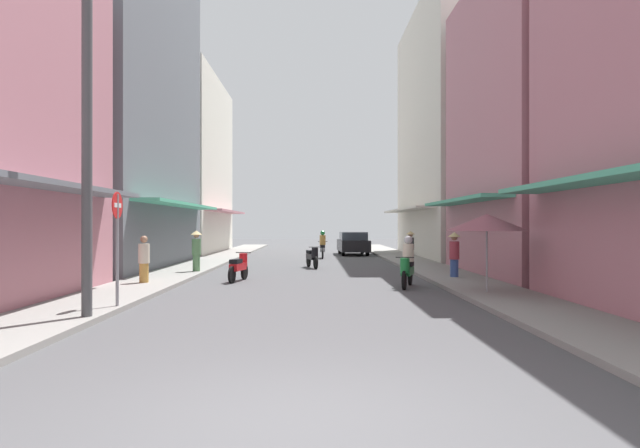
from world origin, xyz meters
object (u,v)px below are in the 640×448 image
pedestrian_foreground (196,250)px  pedestrian_far (454,253)px  street_sign_no_entry (117,234)px  motorbike_black (312,257)px  vendor_umbrella (487,222)px  utility_pole (87,127)px  parked_car (353,243)px  motorbike_red (239,266)px  motorbike_silver (323,246)px  pedestrian_midway (411,245)px  pedestrian_crossing (144,261)px  motorbike_green (407,264)px

pedestrian_foreground → pedestrian_far: pedestrian_foreground is taller
pedestrian_far → street_sign_no_entry: street_sign_no_entry is taller
motorbike_black → vendor_umbrella: vendor_umbrella is taller
street_sign_no_entry → vendor_umbrella: bearing=14.6°
pedestrian_far → utility_pole: 12.43m
street_sign_no_entry → parked_car: bearing=72.5°
motorbike_red → motorbike_black: size_ratio=1.01×
street_sign_no_entry → utility_pole: bearing=-94.3°
pedestrian_foreground → street_sign_no_entry: (0.19, -8.70, 0.76)m
motorbike_silver → parked_car: 4.05m
motorbike_black → street_sign_no_entry: 12.40m
street_sign_no_entry → motorbike_silver: bearing=75.1°
motorbike_red → pedestrian_far: (7.39, 0.23, 0.43)m
vendor_umbrella → motorbike_silver: bearing=104.6°
pedestrian_midway → street_sign_no_entry: (-9.08, -13.95, 0.81)m
pedestrian_midway → vendor_umbrella: bearing=-90.4°
motorbike_black → parked_car: size_ratio=0.43×
utility_pole → street_sign_no_entry: bearing=85.7°
motorbike_black → street_sign_no_entry: bearing=-110.3°
pedestrian_crossing → pedestrian_far: (10.14, 1.66, 0.15)m
parked_car → street_sign_no_entry: street_sign_no_entry is taller
motorbike_green → motorbike_silver: 14.05m
pedestrian_crossing → street_sign_no_entry: (0.93, -4.73, 0.93)m
motorbike_green → pedestrian_midway: pedestrian_midway is taller
motorbike_green → parked_car: motorbike_green is taller
motorbike_red → vendor_umbrella: bearing=-27.9°
pedestrian_midway → pedestrian_foreground: (-9.27, -5.24, 0.05)m
pedestrian_far → utility_pole: size_ratio=0.22×
motorbike_green → motorbike_black: motorbike_green is taller
motorbike_red → pedestrian_foreground: 3.27m
utility_pole → street_sign_no_entry: 2.51m
motorbike_black → pedestrian_crossing: pedestrian_crossing is taller
pedestrian_midway → pedestrian_crossing: pedestrian_midway is taller
motorbike_green → parked_car: 17.38m
parked_car → pedestrian_foreground: pedestrian_foreground is taller
pedestrian_foreground → street_sign_no_entry: street_sign_no_entry is taller
motorbike_silver → pedestrian_far: pedestrian_far is taller
motorbike_red → motorbike_black: bearing=65.5°
pedestrian_crossing → pedestrian_foreground: 4.04m
pedestrian_midway → utility_pole: utility_pole is taller
utility_pole → pedestrian_crossing: bearing=97.8°
pedestrian_midway → motorbike_red: bearing=-133.0°
motorbike_red → vendor_umbrella: (7.18, -3.81, 1.48)m
motorbike_black → parked_car: bearing=75.9°
motorbike_red → parked_car: parked_car is taller
pedestrian_far → vendor_umbrella: vendor_umbrella is taller
motorbike_silver → pedestrian_crossing: 14.70m
motorbike_black → utility_pole: utility_pole is taller
motorbike_black → motorbike_green: bearing=-67.8°
motorbike_green → pedestrian_midway: bearing=79.0°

